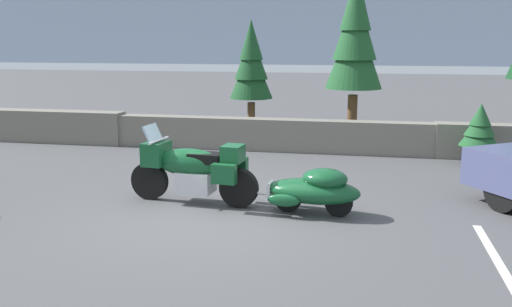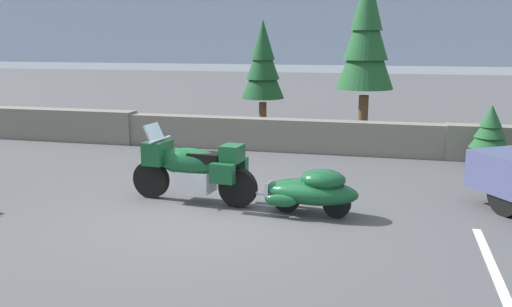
{
  "view_description": "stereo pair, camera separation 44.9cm",
  "coord_description": "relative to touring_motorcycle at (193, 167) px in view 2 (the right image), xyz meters",
  "views": [
    {
      "loc": [
        2.34,
        -8.08,
        2.74
      ],
      "look_at": [
        0.54,
        0.9,
        0.85
      ],
      "focal_mm": 38.51,
      "sensor_mm": 36.0,
      "label": 1
    },
    {
      "loc": [
        2.78,
        -7.98,
        2.74
      ],
      "look_at": [
        0.54,
        0.9,
        0.85
      ],
      "focal_mm": 38.51,
      "sensor_mm": 36.0,
      "label": 2
    }
  ],
  "objects": [
    {
      "name": "pine_tree_far_right",
      "position": [
        -0.44,
        7.0,
        1.47
      ],
      "size": [
        1.25,
        1.25,
        3.34
      ],
      "color": "brown",
      "rests_on": "ground"
    },
    {
      "name": "parking_stripe_marker",
      "position": [
        4.56,
        -2.1,
        -0.62
      ],
      "size": [
        0.12,
        3.6,
        0.01
      ],
      "primitive_type": "cube",
      "color": "silver",
      "rests_on": "ground"
    },
    {
      "name": "ground_plane",
      "position": [
        0.5,
        -0.6,
        -0.62
      ],
      "size": [
        80.0,
        80.0,
        0.0
      ],
      "primitive_type": "plane",
      "color": "#4C4C4F"
    },
    {
      "name": "pine_sapling_near",
      "position": [
        5.33,
        3.99,
        0.25
      ],
      "size": [
        0.85,
        0.85,
        1.4
      ],
      "color": "brown",
      "rests_on": "ground"
    },
    {
      "name": "stone_guard_wall",
      "position": [
        0.25,
        4.8,
        -0.2
      ],
      "size": [
        24.0,
        0.56,
        0.87
      ],
      "color": "slate",
      "rests_on": "ground"
    },
    {
      "name": "pine_tree_secondary",
      "position": [
        2.5,
        6.23,
        2.23
      ],
      "size": [
        1.5,
        1.5,
        4.55
      ],
      "color": "brown",
      "rests_on": "ground"
    },
    {
      "name": "car_shaped_trailer",
      "position": [
        2.09,
        -0.21,
        -0.21
      ],
      "size": [
        2.23,
        0.87,
        0.76
      ],
      "color": "black",
      "rests_on": "ground"
    },
    {
      "name": "touring_motorcycle",
      "position": [
        0.0,
        0.0,
        0.0
      ],
      "size": [
        2.31,
        0.88,
        1.33
      ],
      "color": "black",
      "rests_on": "ground"
    },
    {
      "name": "distant_ridgeline",
      "position": [
        0.5,
        94.82,
        7.38
      ],
      "size": [
        240.0,
        80.0,
        16.0
      ],
      "primitive_type": "cube",
      "color": "#99A8BF",
      "rests_on": "ground"
    }
  ]
}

